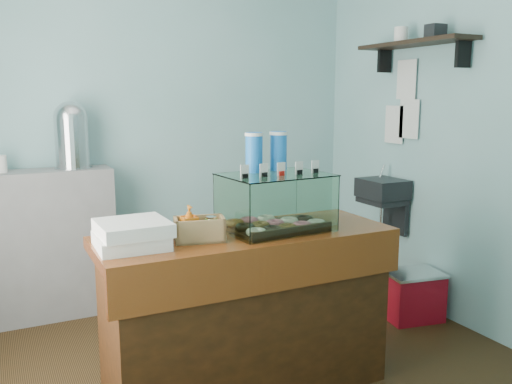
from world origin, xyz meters
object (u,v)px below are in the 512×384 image
red_cooler (413,295)px  coffee_urn (71,133)px  counter (247,311)px  display_case (273,198)px

red_cooler → coffee_urn: bearing=160.0°
counter → display_case: size_ratio=2.71×
counter → display_case: 0.64m
coffee_urn → counter: bearing=-67.3°
counter → coffee_urn: size_ratio=3.27×
counter → red_cooler: (1.51, 0.33, -0.28)m
coffee_urn → red_cooler: 2.76m
counter → red_cooler: 1.57m
coffee_urn → red_cooler: (2.17, -1.25, -1.18)m
display_case → red_cooler: (1.34, 0.31, -0.89)m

